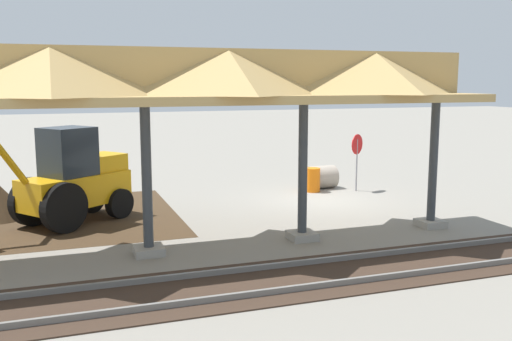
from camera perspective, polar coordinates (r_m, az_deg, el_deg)
The scene contains 7 objects.
ground_plane at distance 20.10m, azimuth 6.48°, elevation -2.97°, with size 120.00×120.00×0.00m, color gray.
dirt_work_zone at distance 18.41m, azimuth -21.11°, elevation -4.62°, with size 8.29×7.00×0.01m, color #42301E.
rail_tracks at distance 14.24m, azimuth 19.16°, elevation -8.30°, with size 60.00×2.58×0.15m.
stop_sign at distance 21.78m, azimuth 10.07°, elevation 1.99°, with size 0.67×0.41×2.16m.
backhoe at distance 17.40m, azimuth -18.04°, elevation -0.99°, with size 4.95×4.11×2.82m.
concrete_pipe at distance 22.27m, azimuth 6.55°, elevation -0.65°, with size 1.14×0.96×0.88m.
traffic_barrel at distance 21.54m, azimuth 5.68°, elevation -0.94°, with size 0.56×0.56×0.90m, color orange.
Camera 1 is at (8.61, 17.69, 4.12)m, focal length 40.00 mm.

